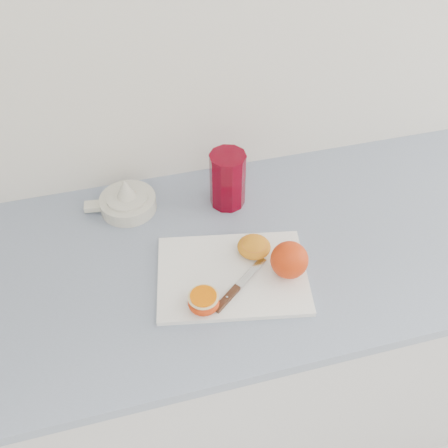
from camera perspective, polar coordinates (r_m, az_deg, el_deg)
The scene contains 8 objects.
counter at distance 1.52m, azimuth -0.09°, elevation -14.13°, with size 2.39×0.64×0.89m.
cutting_board at distance 1.11m, azimuth 0.96°, elevation -5.84°, with size 0.33×0.23×0.01m, color white.
whole_orange at distance 1.08m, azimuth 7.48°, elevation -4.10°, with size 0.08×0.08×0.08m.
half_orange at distance 1.03m, azimuth -2.35°, elevation -8.85°, with size 0.07×0.07×0.04m.
squeezed_shell at distance 1.13m, azimuth 3.45°, elevation -2.60°, with size 0.08×0.08×0.03m.
paring_knife at distance 1.06m, azimuth 0.86°, elevation -7.96°, with size 0.15×0.12×0.01m.
citrus_juicer at distance 1.27m, azimuth -11.03°, elevation 2.62°, with size 0.18×0.14×0.09m.
red_tumbler at distance 1.23m, azimuth 0.42°, elevation 4.92°, with size 0.09×0.09×0.15m.
Camera 1 is at (-0.25, 0.96, 1.76)m, focal length 40.00 mm.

